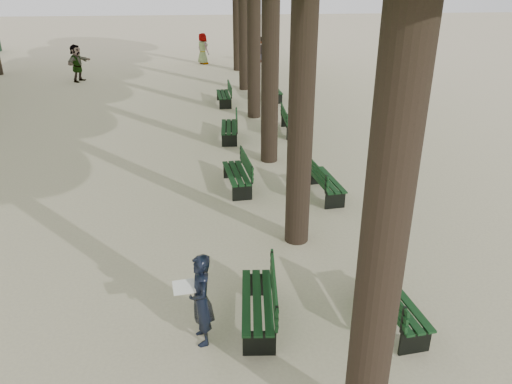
{
  "coord_description": "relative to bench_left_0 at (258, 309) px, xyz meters",
  "views": [
    {
      "loc": [
        -0.33,
        -6.53,
        5.54
      ],
      "look_at": [
        0.6,
        3.0,
        1.2
      ],
      "focal_mm": 35.0,
      "sensor_mm": 36.0,
      "label": 1
    }
  ],
  "objects": [
    {
      "name": "pedestrian_e",
      "position": [
        -7.42,
        20.43,
        0.68
      ],
      "size": [
        1.04,
        1.77,
        1.9
      ],
      "primitive_type": "imported",
      "rotation": [
        0.0,
        0.0,
        1.17
      ],
      "color": "#262628",
      "rests_on": "ground"
    },
    {
      "name": "bench_right_0",
      "position": [
        2.27,
        -0.19,
        0.0
      ],
      "size": [
        0.78,
        1.86,
        0.92
      ],
      "color": "black",
      "rests_on": "ground"
    },
    {
      "name": "bench_left_2",
      "position": [
        0.0,
        9.95,
        0.0
      ],
      "size": [
        0.66,
        1.83,
        0.92
      ],
      "color": "black",
      "rests_on": "ground"
    },
    {
      "name": "man_with_map",
      "position": [
        -0.93,
        -0.35,
        0.52
      ],
      "size": [
        0.65,
        0.68,
        1.58
      ],
      "color": "black",
      "rests_on": "ground"
    },
    {
      "name": "bench_right_1",
      "position": [
        2.27,
        4.97,
        0.0
      ],
      "size": [
        0.79,
        1.86,
        0.92
      ],
      "color": "black",
      "rests_on": "ground"
    },
    {
      "name": "ground",
      "position": [
        -0.37,
        -0.26,
        -0.27
      ],
      "size": [
        120.0,
        120.0,
        0.0
      ],
      "primitive_type": "plane",
      "color": "beige",
      "rests_on": "ground"
    },
    {
      "name": "bench_right_2",
      "position": [
        2.27,
        10.46,
        0.0
      ],
      "size": [
        0.61,
        1.81,
        0.92
      ],
      "color": "black",
      "rests_on": "ground"
    },
    {
      "name": "bench_right_3",
      "position": [
        2.27,
        15.47,
        0.0
      ],
      "size": [
        0.68,
        1.83,
        0.92
      ],
      "color": "black",
      "rests_on": "ground"
    },
    {
      "name": "pedestrian_b",
      "position": [
        2.67,
        25.2,
        0.5
      ],
      "size": [
        1.04,
        0.72,
        1.55
      ],
      "primitive_type": "imported",
      "rotation": [
        0.0,
        0.0,
        2.68
      ],
      "color": "#262628",
      "rests_on": "ground"
    },
    {
      "name": "bench_left_0",
      "position": [
        0.0,
        0.0,
        0.0
      ],
      "size": [
        0.71,
        1.84,
        0.92
      ],
      "color": "black",
      "rests_on": "ground"
    },
    {
      "name": "pedestrian_d",
      "position": [
        -0.88,
        24.99,
        0.65
      ],
      "size": [
        0.84,
        0.94,
        1.84
      ],
      "primitive_type": "imported",
      "rotation": [
        0.0,
        0.0,
        2.21
      ],
      "color": "#262628",
      "rests_on": "ground"
    },
    {
      "name": "bench_left_3",
      "position": [
        0.0,
        14.82,
        0.0
      ],
      "size": [
        0.64,
        1.82,
        0.92
      ],
      "color": "black",
      "rests_on": "ground"
    },
    {
      "name": "bench_left_1",
      "position": [
        -0.0,
        5.67,
        0.0
      ],
      "size": [
        0.76,
        1.85,
        0.92
      ],
      "color": "black",
      "rests_on": "ground"
    }
  ]
}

